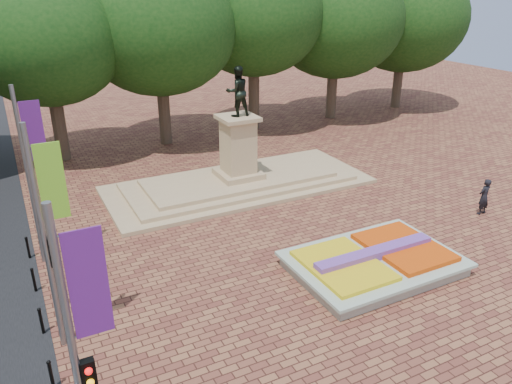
% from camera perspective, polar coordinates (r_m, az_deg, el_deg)
% --- Properties ---
extents(ground, '(90.00, 90.00, 0.00)m').
position_cam_1_polar(ground, '(20.76, 7.55, -6.92)').
color(ground, brown).
rests_on(ground, ground).
extents(flower_bed, '(6.30, 4.30, 0.91)m').
position_cam_1_polar(flower_bed, '(19.79, 13.37, -7.75)').
color(flower_bed, gray).
rests_on(flower_bed, ground).
extents(monument, '(14.00, 6.00, 6.40)m').
position_cam_1_polar(monument, '(26.67, -2.01, 2.39)').
color(monument, tan).
rests_on(monument, ground).
extents(tree_row_back, '(44.80, 8.80, 10.43)m').
position_cam_1_polar(tree_row_back, '(35.24, -5.81, 17.09)').
color(tree_row_back, '#3D2A21').
rests_on(tree_row_back, ground).
extents(banner_poles, '(0.88, 11.17, 7.00)m').
position_cam_1_polar(banner_poles, '(14.80, -22.59, -4.65)').
color(banner_poles, slate).
rests_on(banner_poles, ground).
extents(bollard_row, '(0.12, 13.12, 0.98)m').
position_cam_1_polar(bollard_row, '(16.38, -22.91, -15.80)').
color(bollard_row, black).
rests_on(bollard_row, ground).
extents(pedestrian, '(0.68, 0.47, 1.77)m').
position_cam_1_polar(pedestrian, '(25.85, 24.61, -0.49)').
color(pedestrian, black).
rests_on(pedestrian, ground).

